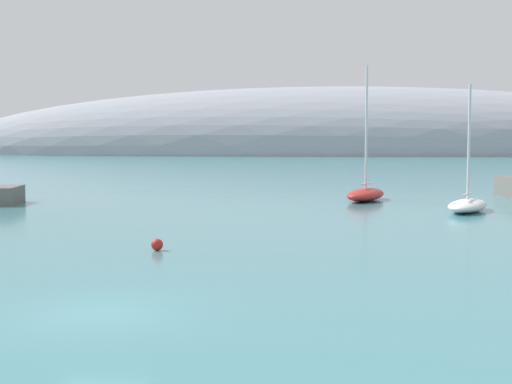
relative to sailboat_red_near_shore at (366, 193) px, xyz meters
The scene contains 5 objects.
water 38.16m from the sailboat_red_near_shore, 105.06° to the right, with size 600.00×600.00×0.00m, color teal.
distant_ridge 173.66m from the sailboat_red_near_shore, 89.57° to the left, with size 264.06×64.54×43.44m, color #999EA8.
sailboat_red_near_shore is the anchor object (origin of this frame).
sailboat_white_mid_mooring 9.99m from the sailboat_red_near_shore, 51.65° to the right, with size 4.41×6.32×8.45m.
mooring_buoy_red 27.93m from the sailboat_red_near_shore, 112.67° to the right, with size 0.52×0.52×0.52m, color red.
Camera 1 is at (5.98, -18.70, 4.82)m, focal length 49.39 mm.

